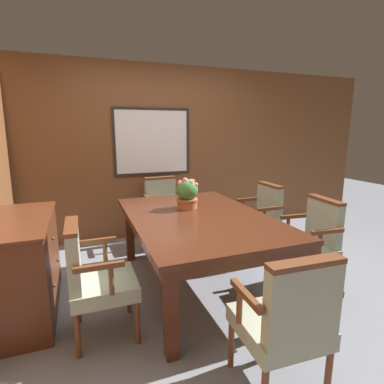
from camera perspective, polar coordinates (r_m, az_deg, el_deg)
The scene contains 10 objects.
ground_plane at distance 3.09m, azimuth 3.39°, elevation -18.37°, with size 14.00×14.00×0.00m, color gray.
wall_back at distance 4.42m, azimuth -6.21°, elevation 7.50°, with size 7.20×0.08×2.45m.
dining_table at distance 2.94m, azimuth 1.04°, elevation -6.07°, with size 1.27×1.93×0.74m.
chair_head_near at distance 1.93m, azimuth 17.57°, elevation -21.94°, with size 0.55×0.50×0.90m.
chair_right_near at distance 3.19m, azimuth 21.80°, elevation -8.44°, with size 0.51×0.56×0.90m.
chair_left_near at distance 2.42m, azimuth -18.23°, elevation -14.79°, with size 0.48×0.53×0.90m.
chair_right_far at distance 3.80m, azimuth 12.84°, elevation -4.66°, with size 0.48×0.53×0.90m.
chair_head_far at distance 4.19m, azimuth -5.49°, elevation -2.89°, with size 0.55×0.50×0.90m.
potted_plant at distance 3.13m, azimuth -0.95°, elevation -0.23°, with size 0.23×0.24×0.33m.
sideboard_cabinet at distance 2.97m, azimuth -29.85°, elevation -12.27°, with size 0.55×1.15×0.84m.
Camera 1 is at (-1.10, -2.44, 1.55)m, focal length 28.00 mm.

